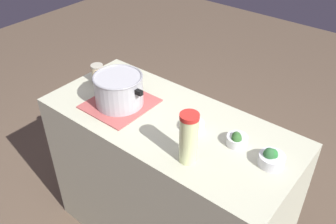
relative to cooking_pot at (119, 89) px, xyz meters
The scene contains 8 objects.
counter_slab 0.64m from the cooking_pot, 169.64° to the right, with size 1.37×0.62×0.94m, color beige.
dish_cloth 0.09m from the cooking_pot, ahead, with size 0.32×0.34×0.01m, color #B95451.
cooking_pot is the anchor object (origin of this frame).
lemonade_pitcher 0.56m from the cooking_pot, 167.47° to the left, with size 0.08×0.08×0.25m.
mason_jar 0.28m from the cooking_pot, 18.15° to the right, with size 0.07×0.07×0.11m.
broccoli_bowl_front 0.67m from the cooking_pot, behind, with size 0.10×0.10×0.07m.
broccoli_bowl_center 0.45m from the cooking_pot, behind, with size 0.10×0.10×0.08m.
broccoli_bowl_back 0.85m from the cooking_pot, behind, with size 0.12×0.12×0.09m.
Camera 1 is at (-0.93, 1.15, 2.06)m, focal length 38.93 mm.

